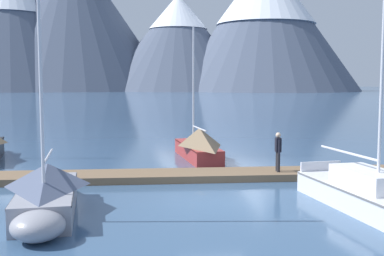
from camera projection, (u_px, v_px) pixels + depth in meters
ground_plane at (216, 201)px, 16.98m from camera, size 700.00×700.00×0.00m
mountain_west_summit at (10, 24)px, 215.86m from camera, size 80.84×80.84×56.56m
mountain_central_massif at (72, 15)px, 227.47m from camera, size 93.49×93.49×68.51m
mountain_shoulder_ridge at (178, 42)px, 220.85m from camera, size 70.47×70.47×43.12m
mountain_east_summit at (266, 20)px, 214.54m from camera, size 82.84×82.84×58.66m
dock at (198, 175)px, 20.91m from camera, size 26.44×3.32×0.30m
sailboat_second_berth at (47, 192)px, 15.15m from camera, size 2.17×6.12×8.20m
sailboat_mid_dock_port at (197, 144)px, 26.26m from camera, size 2.02×6.70×7.14m
sailboat_mid_dock_starboard at (376, 198)px, 15.29m from camera, size 2.47×7.67×7.42m
person_on_dock at (278, 149)px, 20.87m from camera, size 0.26×0.59×1.69m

